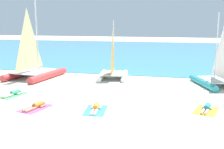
{
  "coord_description": "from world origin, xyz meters",
  "views": [
    {
      "loc": [
        4.1,
        -12.25,
        4.58
      ],
      "look_at": [
        0.0,
        4.79,
        1.2
      ],
      "focal_mm": 44.3,
      "sensor_mm": 36.0,
      "label": 1
    }
  ],
  "objects_px": {
    "sailboat_teal": "(218,75)",
    "sunbather_leftmost": "(14,93)",
    "towel_rightmost": "(206,110)",
    "sunbather_center_right": "(96,108)",
    "towel_leftmost": "(13,95)",
    "towel_center_right": "(95,110)",
    "sailboat_white": "(113,70)",
    "towel_center_left": "(36,108)",
    "sunbather_center_left": "(36,106)",
    "sailboat_red": "(34,67)",
    "sunbather_rightmost": "(207,108)"
  },
  "relations": [
    {
      "from": "towel_center_left",
      "to": "sunbather_center_right",
      "type": "distance_m",
      "value": 3.25
    },
    {
      "from": "towel_center_right",
      "to": "sunbather_center_left",
      "type": "bearing_deg",
      "value": -174.35
    },
    {
      "from": "towel_rightmost",
      "to": "sunbather_rightmost",
      "type": "height_order",
      "value": "sunbather_rightmost"
    },
    {
      "from": "towel_leftmost",
      "to": "sunbather_center_left",
      "type": "bearing_deg",
      "value": -36.32
    },
    {
      "from": "sunbather_center_right",
      "to": "sunbather_rightmost",
      "type": "xyz_separation_m",
      "value": [
        5.66,
        1.35,
        0.0
      ]
    },
    {
      "from": "sailboat_red",
      "to": "sunbather_rightmost",
      "type": "xyz_separation_m",
      "value": [
        13.0,
        -5.52,
        -0.8
      ]
    },
    {
      "from": "towel_rightmost",
      "to": "sailboat_teal",
      "type": "bearing_deg",
      "value": 77.97
    },
    {
      "from": "towel_leftmost",
      "to": "sunbather_center_left",
      "type": "xyz_separation_m",
      "value": [
        2.73,
        -2.01,
        0.13
      ]
    },
    {
      "from": "towel_center_left",
      "to": "sunbather_rightmost",
      "type": "distance_m",
      "value": 9.06
    },
    {
      "from": "sailboat_white",
      "to": "towel_center_right",
      "type": "distance_m",
      "value": 8.36
    },
    {
      "from": "sunbather_center_right",
      "to": "towel_rightmost",
      "type": "xyz_separation_m",
      "value": [
        5.64,
        1.29,
        -0.13
      ]
    },
    {
      "from": "sailboat_red",
      "to": "sunbather_center_left",
      "type": "bearing_deg",
      "value": -52.86
    },
    {
      "from": "towel_leftmost",
      "to": "towel_center_right",
      "type": "bearing_deg",
      "value": -15.89
    },
    {
      "from": "towel_center_right",
      "to": "sunbather_center_right",
      "type": "bearing_deg",
      "value": 97.16
    },
    {
      "from": "sunbather_leftmost",
      "to": "towel_center_left",
      "type": "bearing_deg",
      "value": -25.2
    },
    {
      "from": "sailboat_teal",
      "to": "sailboat_red",
      "type": "xyz_separation_m",
      "value": [
        -14.28,
        -0.49,
        0.16
      ]
    },
    {
      "from": "sunbather_leftmost",
      "to": "sailboat_white",
      "type": "bearing_deg",
      "value": 66.17
    },
    {
      "from": "towel_center_left",
      "to": "sunbather_leftmost",
      "type": "bearing_deg",
      "value": 141.63
    },
    {
      "from": "sailboat_teal",
      "to": "sunbather_leftmost",
      "type": "bearing_deg",
      "value": -175.74
    },
    {
      "from": "sunbather_center_right",
      "to": "sunbather_center_left",
      "type": "bearing_deg",
      "value": 179.67
    },
    {
      "from": "sunbather_center_left",
      "to": "towel_rightmost",
      "type": "distance_m",
      "value": 9.0
    },
    {
      "from": "towel_center_left",
      "to": "sunbather_center_left",
      "type": "height_order",
      "value": "sunbather_center_left"
    },
    {
      "from": "sailboat_teal",
      "to": "sunbather_leftmost",
      "type": "relative_size",
      "value": 3.35
    },
    {
      "from": "sailboat_red",
      "to": "sunbather_leftmost",
      "type": "xyz_separation_m",
      "value": [
        1.43,
        -5.18,
        -0.8
      ]
    },
    {
      "from": "sailboat_white",
      "to": "towel_leftmost",
      "type": "bearing_deg",
      "value": -134.81
    },
    {
      "from": "sunbather_leftmost",
      "to": "sailboat_teal",
      "type": "bearing_deg",
      "value": 36.98
    },
    {
      "from": "sunbather_center_right",
      "to": "sunbather_rightmost",
      "type": "bearing_deg",
      "value": 6.28
    },
    {
      "from": "sailboat_red",
      "to": "sunbather_center_right",
      "type": "xyz_separation_m",
      "value": [
        7.34,
        -6.87,
        -0.8
      ]
    },
    {
      "from": "sailboat_white",
      "to": "sunbather_center_left",
      "type": "xyz_separation_m",
      "value": [
        -2.19,
        -8.59,
        -0.57
      ]
    },
    {
      "from": "towel_center_right",
      "to": "sunbather_center_right",
      "type": "distance_m",
      "value": 0.14
    },
    {
      "from": "sailboat_teal",
      "to": "sunbather_center_right",
      "type": "distance_m",
      "value": 10.14
    },
    {
      "from": "sailboat_red",
      "to": "sunbather_rightmost",
      "type": "height_order",
      "value": "sailboat_red"
    },
    {
      "from": "sailboat_white",
      "to": "towel_rightmost",
      "type": "bearing_deg",
      "value": -54.11
    },
    {
      "from": "sunbather_center_left",
      "to": "sunbather_leftmost",
      "type": "bearing_deg",
      "value": 156.18
    },
    {
      "from": "sunbather_center_left",
      "to": "sailboat_teal",
      "type": "bearing_deg",
      "value": 50.92
    },
    {
      "from": "sailboat_white",
      "to": "towel_rightmost",
      "type": "xyz_separation_m",
      "value": [
        6.65,
        -6.91,
        -0.69
      ]
    },
    {
      "from": "towel_center_left",
      "to": "sunbather_rightmost",
      "type": "relative_size",
      "value": 1.23
    },
    {
      "from": "sunbather_center_left",
      "to": "towel_center_left",
      "type": "bearing_deg",
      "value": -90.0
    },
    {
      "from": "sailboat_red",
      "to": "sunbather_center_left",
      "type": "distance_m",
      "value": 8.39
    },
    {
      "from": "towel_rightmost",
      "to": "sunbather_center_right",
      "type": "bearing_deg",
      "value": -167.14
    },
    {
      "from": "sailboat_teal",
      "to": "towel_rightmost",
      "type": "height_order",
      "value": "sailboat_teal"
    },
    {
      "from": "sunbather_center_right",
      "to": "towel_leftmost",
      "type": "bearing_deg",
      "value": 157.52
    },
    {
      "from": "towel_leftmost",
      "to": "towel_rightmost",
      "type": "distance_m",
      "value": 11.58
    },
    {
      "from": "sailboat_white",
      "to": "sunbather_leftmost",
      "type": "distance_m",
      "value": 8.17
    },
    {
      "from": "towel_rightmost",
      "to": "sunbather_rightmost",
      "type": "distance_m",
      "value": 0.14
    },
    {
      "from": "sunbather_leftmost",
      "to": "sunbather_center_left",
      "type": "relative_size",
      "value": 1.0
    },
    {
      "from": "sunbather_leftmost",
      "to": "sunbather_center_right",
      "type": "xyz_separation_m",
      "value": [
        5.92,
        -1.69,
        0.0
      ]
    },
    {
      "from": "sunbather_center_right",
      "to": "sunbather_rightmost",
      "type": "relative_size",
      "value": 1.01
    },
    {
      "from": "towel_leftmost",
      "to": "towel_center_left",
      "type": "bearing_deg",
      "value": -37.36
    },
    {
      "from": "sunbather_rightmost",
      "to": "towel_center_left",
      "type": "bearing_deg",
      "value": -153.31
    }
  ]
}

